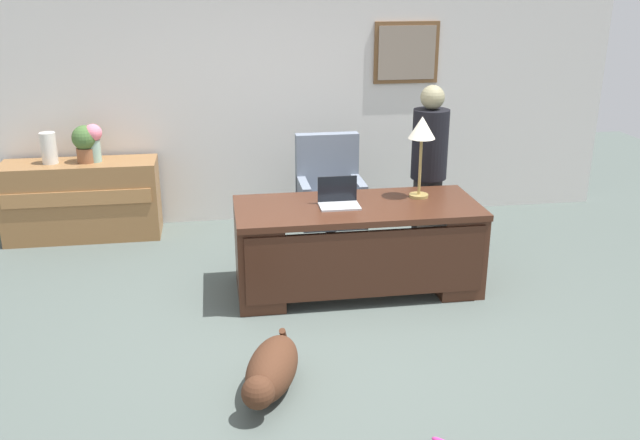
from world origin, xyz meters
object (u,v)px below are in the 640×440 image
object	(u,v)px
desk	(358,244)
dog_lying	(271,371)
desk_lamp	(422,133)
person_standing	(428,172)
armchair	(330,198)
vase_empty	(49,148)
laptop	(338,199)
potted_plant	(85,142)
vase_with_flowers	(94,139)
credenza	(82,200)

from	to	relation	value
desk	dog_lying	bearing A→B (deg)	-121.02
desk_lamp	person_standing	bearing A→B (deg)	63.99
desk	armchair	world-z (taller)	armchair
desk	vase_empty	xyz separation A→B (m)	(-2.69, 1.63, 0.52)
laptop	desk_lamp	distance (m)	0.86
desk_lamp	potted_plant	world-z (taller)	desk_lamp
vase_empty	potted_plant	xyz separation A→B (m)	(0.34, 0.00, 0.05)
laptop	vase_empty	bearing A→B (deg)	148.04
dog_lying	vase_empty	world-z (taller)	vase_empty
person_standing	laptop	xyz separation A→B (m)	(-0.92, -0.57, -0.02)
dog_lying	potted_plant	distance (m)	3.48
dog_lying	person_standing	bearing A→B (deg)	51.33
desk	vase_with_flowers	bearing A→B (deg)	144.27
person_standing	credenza	bearing A→B (deg)	162.47
credenza	vase_with_flowers	xyz separation A→B (m)	(0.17, 0.00, 0.60)
armchair	vase_empty	world-z (taller)	same
vase_with_flowers	potted_plant	xyz separation A→B (m)	(-0.08, 0.00, -0.02)
person_standing	vase_empty	xyz separation A→B (m)	(-3.46, 1.02, 0.10)
laptop	vase_with_flowers	bearing A→B (deg)	143.17
dog_lying	vase_with_flowers	bearing A→B (deg)	115.29
armchair	potted_plant	bearing A→B (deg)	164.97
vase_with_flowers	person_standing	bearing A→B (deg)	-18.49
desk_lamp	potted_plant	distance (m)	3.27
vase_empty	person_standing	bearing A→B (deg)	-16.36
armchair	vase_with_flowers	world-z (taller)	vase_with_flowers
desk_lamp	potted_plant	bearing A→B (deg)	153.11
dog_lying	desk_lamp	bearing A→B (deg)	48.29
person_standing	desk_lamp	world-z (taller)	person_standing
credenza	potted_plant	world-z (taller)	potted_plant
laptop	person_standing	bearing A→B (deg)	31.56
desk	dog_lying	size ratio (longest dim) A/B	2.44
dog_lying	potted_plant	world-z (taller)	potted_plant
credenza	laptop	bearing A→B (deg)	-34.67
credenza	potted_plant	xyz separation A→B (m)	(0.09, 0.00, 0.58)
vase_empty	credenza	bearing A→B (deg)	-0.32
credenza	laptop	world-z (taller)	laptop
vase_empty	potted_plant	world-z (taller)	potted_plant
desk_lamp	vase_with_flowers	bearing A→B (deg)	152.44
armchair	vase_with_flowers	xyz separation A→B (m)	(-2.21, 0.61, 0.51)
credenza	desk	bearing A→B (deg)	-33.73
credenza	vase_with_flowers	world-z (taller)	vase_with_flowers
armchair	potted_plant	world-z (taller)	potted_plant
desk_lamp	vase_empty	xyz separation A→B (m)	(-3.24, 1.47, -0.36)
desk	laptop	world-z (taller)	laptop
laptop	potted_plant	distance (m)	2.71
vase_with_flowers	vase_empty	world-z (taller)	vase_with_flowers
person_standing	dog_lying	bearing A→B (deg)	-128.67
vase_with_flowers	armchair	bearing A→B (deg)	-15.57
desk	armchair	size ratio (longest dim) A/B	1.84
vase_empty	potted_plant	bearing A→B (deg)	0.00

